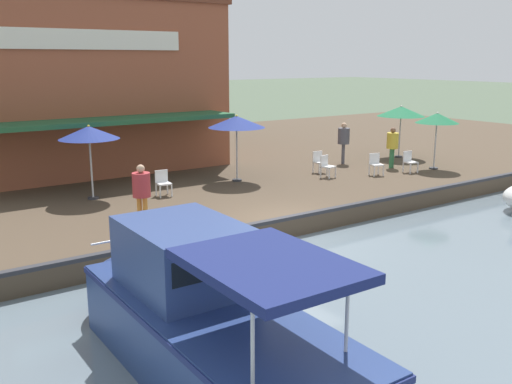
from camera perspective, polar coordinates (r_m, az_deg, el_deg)
name	(u,v)px	position (r m, az deg, el deg)	size (l,w,h in m)	color
ground_plane	(287,241)	(16.27, 3.16, -4.94)	(220.00, 220.00, 0.00)	#4C5B47
quay_deck	(133,170)	(25.50, -12.22, 2.12)	(22.00, 56.00, 0.60)	#4C3D2D
quay_edge_fender	(285,218)	(16.16, 2.97, -2.66)	(0.20, 50.40, 0.10)	#2D2D33
waterfront_restaurant	(53,83)	(26.54, -19.66, 10.27)	(11.85, 12.00, 6.92)	brown
patio_umbrella_back_row	(237,122)	(21.01, -1.95, 7.02)	(2.10, 2.10, 2.47)	#B7B7B7
patio_umbrella_mid_patio_right	(401,111)	(27.10, 14.31, 7.82)	(2.16, 2.16, 2.39)	#B7B7B7
patio_umbrella_near_quay_edge	(437,118)	(24.53, 17.66, 7.04)	(1.75, 1.75, 2.35)	#B7B7B7
patio_umbrella_mid_patio_left	(89,133)	(18.97, -16.37, 5.70)	(1.92, 1.92, 2.42)	#B7B7B7
cafe_chair_far_corner_seat	(409,161)	(23.70, 15.09, 3.05)	(0.47, 0.47, 0.85)	white
cafe_chair_under_first_umbrella	(376,163)	(22.82, 11.88, 2.84)	(0.55, 0.55, 0.85)	white
cafe_chair_beside_entrance	(163,182)	(19.18, -9.30, 1.03)	(0.48, 0.48, 0.85)	white
cafe_chair_back_row_seat	(319,161)	(22.98, 6.34, 3.12)	(0.47, 0.47, 0.85)	white
cafe_chair_facing_river	(327,165)	(22.07, 7.09, 2.68)	(0.52, 0.52, 0.85)	white
person_near_entrance	(141,188)	(15.62, -11.38, 0.42)	(0.48, 0.48, 1.71)	orange
person_at_quay_edge	(392,143)	(24.42, 13.49, 4.82)	(0.48, 0.48, 1.69)	#337547
person_mid_patio	(344,138)	(25.04, 8.76, 5.38)	(0.50, 0.50, 1.78)	#4C4C56
motorboat_fourth_along	(194,314)	(9.65, -6.22, -12.07)	(7.01, 2.18, 2.44)	navy
tree_behind_restaurant	(150,40)	(34.91, -10.57, 14.69)	(5.34, 5.08, 8.20)	brown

